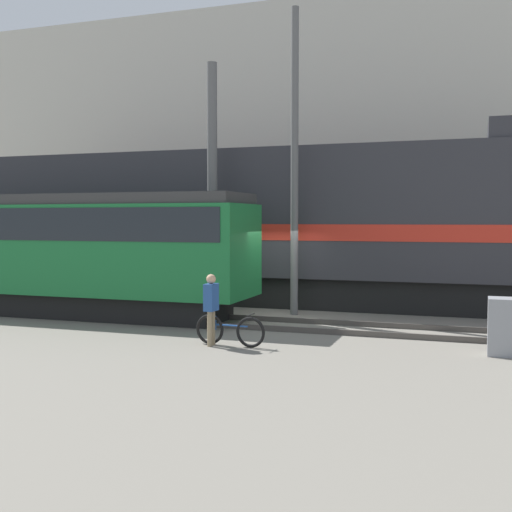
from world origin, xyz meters
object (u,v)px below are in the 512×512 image
Objects in this scene: streetcar at (46,246)px; signal_box at (505,327)px; bicycle at (230,331)px; person at (211,303)px; freight_locomotive at (256,224)px; utility_pole_right at (295,163)px; utility_pole_center at (212,188)px.

signal_box is at bearing -8.45° from streetcar.
person reaches higher than bicycle.
utility_pole_right is (1.96, -2.23, 1.84)m from freight_locomotive.
person is 6.30m from utility_pole_center.
utility_pole_center reaches higher than streetcar.
utility_pole_right is 7.51× the size of signal_box.
freight_locomotive reaches higher than person.
person is 6.29m from signal_box.
signal_box is (5.72, -4.13, -3.91)m from utility_pole_right.
bicycle is 0.75m from person.
bicycle is at bearing -170.81° from signal_box.
freight_locomotive is 17.45× the size of signal_box.
person is (-0.40, -0.12, 0.63)m from bicycle.
freight_locomotive is at bearing 101.33° from person.
signal_box is (8.35, -4.13, -3.21)m from utility_pole_center.
person is at bearing -95.21° from utility_pole_right.
streetcar reaches higher than person.
utility_pole_center reaches higher than freight_locomotive.
freight_locomotive is 12.98× the size of person.
person is 6.30m from utility_pole_right.
bicycle is at bearing -90.83° from utility_pole_right.
freight_locomotive is 2.32× the size of utility_pole_right.
signal_box is at bearing 9.19° from bicycle.
utility_pole_right is 8.06m from signal_box.
utility_pole_center is at bearing 153.67° from signal_box.
freight_locomotive is 7.88m from bicycle.
signal_box is at bearing 9.72° from person.
utility_pole_right reaches higher than bicycle.
utility_pole_center is at bearing 180.00° from utility_pole_right.
freight_locomotive is 2.59m from utility_pole_center.
bicycle is 0.19× the size of utility_pole_right.
bicycle is 1.05× the size of person.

